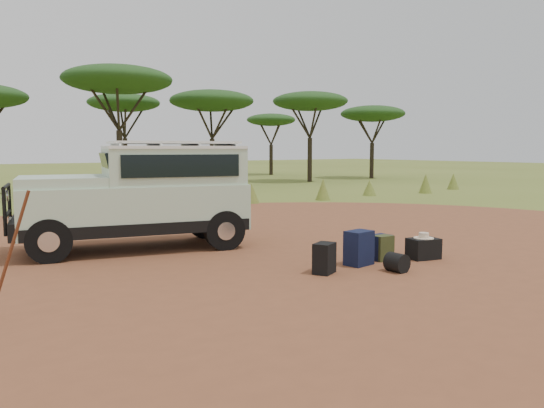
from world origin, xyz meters
TOP-DOWN VIEW (x-y plane):
  - ground at (0.00, 0.00)m, footprint 140.00×140.00m
  - dirt_clearing at (0.00, 0.00)m, footprint 23.00×23.00m
  - grass_fringe at (0.12, 8.67)m, footprint 36.60×1.60m
  - acacia_treeline at (0.75, 19.81)m, footprint 46.70×13.20m
  - safari_vehicle at (-0.71, 2.76)m, footprint 4.77×2.71m
  - walking_staff at (-3.72, -0.66)m, footprint 0.49×0.39m
  - backpack_black at (0.89, -1.06)m, footprint 0.46×0.41m
  - backpack_navy at (1.80, -0.93)m, footprint 0.51×0.40m
  - backpack_olive at (2.43, -0.91)m, footprint 0.36×0.27m
  - duffel_navy at (2.46, -0.80)m, footprint 0.42×0.32m
  - hard_case at (3.17, -1.23)m, footprint 0.62×0.50m
  - stuff_sack at (1.96, -1.67)m, footprint 0.33×0.33m
  - safari_hat at (3.17, -1.23)m, footprint 0.37×0.37m

SIDE VIEW (x-z plane):
  - ground at x=0.00m, z-range 0.00..0.00m
  - dirt_clearing at x=0.00m, z-range 0.00..0.01m
  - stuff_sack at x=1.96m, z-range 0.00..0.32m
  - hard_case at x=3.17m, z-range 0.00..0.39m
  - duffel_navy at x=2.46m, z-range 0.00..0.46m
  - backpack_olive at x=2.43m, z-range 0.00..0.47m
  - backpack_black at x=0.89m, z-range 0.00..0.51m
  - backpack_navy at x=1.80m, z-range 0.00..0.62m
  - grass_fringe at x=0.12m, z-range -0.05..0.85m
  - safari_hat at x=3.17m, z-range 0.38..0.48m
  - walking_staff at x=-3.72m, z-range 0.00..1.57m
  - safari_vehicle at x=-0.71m, z-range -0.04..2.16m
  - acacia_treeline at x=0.75m, z-range 1.74..8.00m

